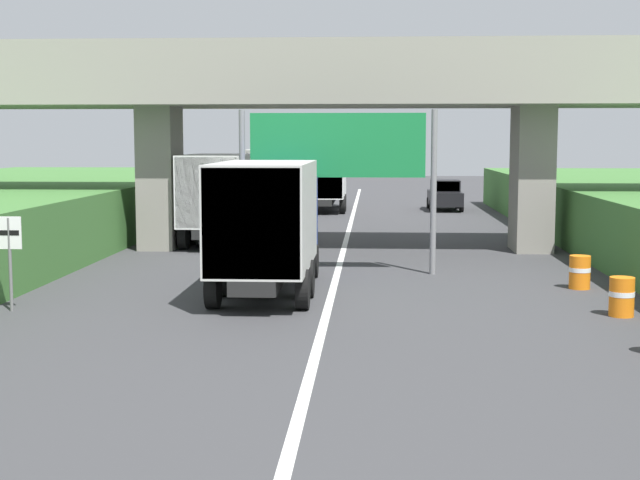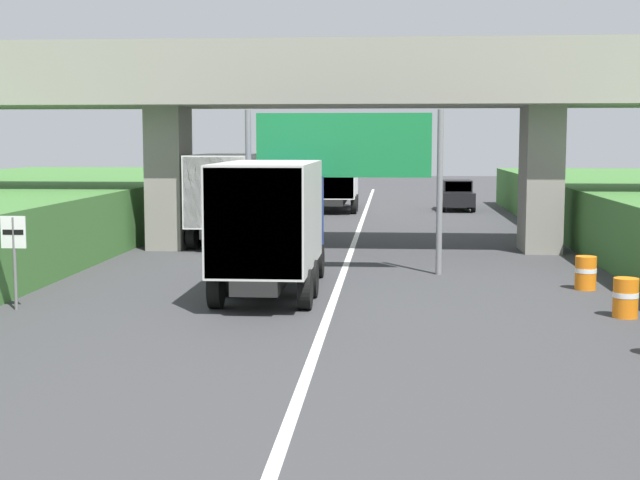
% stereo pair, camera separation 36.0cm
% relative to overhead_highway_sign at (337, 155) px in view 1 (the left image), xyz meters
% --- Properties ---
extents(lane_centre_stripe, '(0.20, 93.18, 0.01)m').
position_rel_overhead_highway_sign_xyz_m(lane_centre_stripe, '(0.00, -0.64, -3.55)').
color(lane_centre_stripe, white).
rests_on(lane_centre_stripe, ground).
extents(overpass_bridge, '(40.00, 4.80, 7.38)m').
position_rel_overhead_highway_sign_xyz_m(overpass_bridge, '(0.00, 6.00, 1.96)').
color(overpass_bridge, gray).
rests_on(overpass_bridge, ground).
extents(overhead_highway_sign, '(5.88, 0.18, 4.88)m').
position_rel_overhead_highway_sign_xyz_m(overhead_highway_sign, '(0.00, 0.00, 0.00)').
color(overhead_highway_sign, slate).
rests_on(overhead_highway_sign, ground).
extents(speed_limit_sign, '(0.60, 0.08, 2.23)m').
position_rel_overhead_highway_sign_xyz_m(speed_limit_sign, '(-7.40, -6.50, -2.08)').
color(speed_limit_sign, slate).
rests_on(speed_limit_sign, ground).
extents(truck_blue, '(2.44, 7.30, 3.44)m').
position_rel_overhead_highway_sign_xyz_m(truck_blue, '(-1.65, -3.64, -1.62)').
color(truck_blue, black).
rests_on(truck_blue, ground).
extents(truck_white, '(2.44, 7.30, 3.44)m').
position_rel_overhead_highway_sign_xyz_m(truck_white, '(-1.65, 24.10, -1.62)').
color(truck_white, black).
rests_on(truck_white, ground).
extents(truck_yellow, '(2.44, 7.30, 3.44)m').
position_rel_overhead_highway_sign_xyz_m(truck_yellow, '(-4.77, 7.89, -1.62)').
color(truck_yellow, black).
rests_on(truck_yellow, ground).
extents(truck_green, '(2.44, 7.30, 3.44)m').
position_rel_overhead_highway_sign_xyz_m(truck_green, '(-4.77, 25.68, -1.62)').
color(truck_green, black).
rests_on(truck_green, ground).
extents(car_black, '(1.86, 4.10, 1.72)m').
position_rel_overhead_highway_sign_xyz_m(car_black, '(5.12, 24.65, -2.70)').
color(car_black, black).
rests_on(car_black, ground).
extents(construction_barrel_4, '(0.57, 0.57, 0.90)m').
position_rel_overhead_highway_sign_xyz_m(construction_barrel_4, '(6.73, -6.31, -3.10)').
color(construction_barrel_4, orange).
rests_on(construction_barrel_4, ground).
extents(construction_barrel_5, '(0.57, 0.57, 0.90)m').
position_rel_overhead_highway_sign_xyz_m(construction_barrel_5, '(6.64, -2.48, -3.10)').
color(construction_barrel_5, orange).
rests_on(construction_barrel_5, ground).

